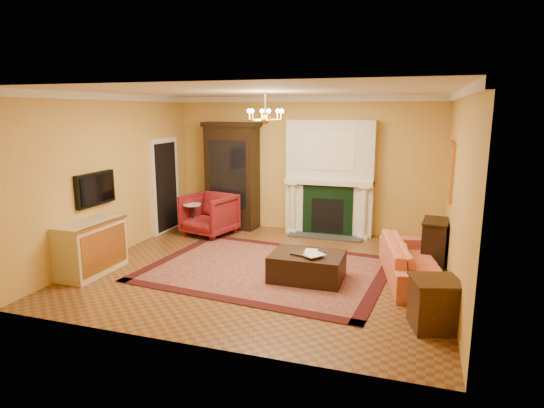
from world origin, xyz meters
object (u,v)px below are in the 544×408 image
at_px(pedestal_table, 192,217).
at_px(leather_ottoman, 307,266).
at_px(commode, 91,247).
at_px(china_cabinet, 232,178).
at_px(coral_sofa, 414,255).
at_px(wingback_armchair, 209,213).
at_px(end_table, 434,305).
at_px(console_table, 434,243).

bearing_deg(pedestal_table, leather_ottoman, -31.44).
height_order(commode, leather_ottoman, commode).
xyz_separation_m(china_cabinet, coral_sofa, (4.09, -2.24, -0.75)).
xyz_separation_m(china_cabinet, wingback_armchair, (-0.23, -0.79, -0.67)).
bearing_deg(end_table, coral_sofa, 99.54).
height_order(china_cabinet, coral_sofa, china_cabinet).
xyz_separation_m(pedestal_table, commode, (-0.51, -2.66, 0.04)).
relative_size(wingback_armchair, commode, 0.83).
relative_size(coral_sofa, end_table, 3.46).
distance_m(commode, leather_ottoman, 3.64).
height_order(wingback_armchair, coral_sofa, wingback_armchair).
height_order(pedestal_table, end_table, pedestal_table).
xyz_separation_m(china_cabinet, end_table, (4.37, -3.92, -0.86)).
relative_size(commode, console_table, 1.56).
relative_size(pedestal_table, commode, 0.58).
distance_m(wingback_armchair, commode, 2.93).
bearing_deg(china_cabinet, wingback_armchair, -101.81).
bearing_deg(china_cabinet, leather_ottoman, -44.42).
height_order(commode, console_table, commode).
xyz_separation_m(wingback_armchair, pedestal_table, (-0.34, -0.14, -0.09)).
bearing_deg(coral_sofa, commode, 93.48).
distance_m(commode, console_table, 5.96).
height_order(china_cabinet, pedestal_table, china_cabinet).
xyz_separation_m(wingback_armchair, coral_sofa, (4.32, -1.45, -0.08)).
bearing_deg(leather_ottoman, china_cabinet, 131.16).
xyz_separation_m(console_table, leather_ottoman, (-1.97, -1.47, -0.16)).
distance_m(pedestal_table, console_table, 5.02).
distance_m(china_cabinet, commode, 3.82).
bearing_deg(commode, console_table, 23.18).
xyz_separation_m(end_table, console_table, (0.06, 2.61, 0.08)).
xyz_separation_m(coral_sofa, console_table, (0.34, 0.93, -0.03)).
xyz_separation_m(end_table, leather_ottoman, (-1.91, 1.13, -0.08)).
distance_m(commode, end_table, 5.46).
bearing_deg(end_table, pedestal_table, 148.84).
distance_m(end_table, leather_ottoman, 2.22).
bearing_deg(coral_sofa, china_cabinet, 50.12).
bearing_deg(pedestal_table, commode, -100.82).
distance_m(wingback_armchair, pedestal_table, 0.38).
xyz_separation_m(commode, console_table, (5.51, 2.28, -0.06)).
bearing_deg(pedestal_table, end_table, -31.16).
bearing_deg(china_cabinet, commode, -102.55).
xyz_separation_m(coral_sofa, end_table, (0.28, -1.68, -0.11)).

